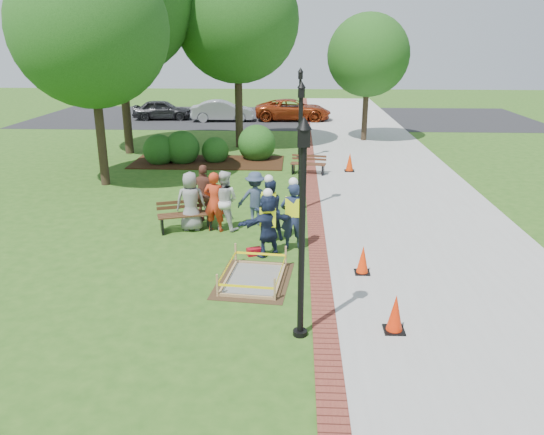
{
  "coord_description": "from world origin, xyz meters",
  "views": [
    {
      "loc": [
        1.13,
        -12.12,
        5.53
      ],
      "look_at": [
        0.5,
        1.2,
        1.0
      ],
      "focal_mm": 35.0,
      "sensor_mm": 36.0,
      "label": 1
    }
  ],
  "objects_px": {
    "lamp_near": "(302,215)",
    "hivis_worker_c": "(269,208)",
    "hivis_worker_a": "(268,223)",
    "hivis_worker_b": "(293,214)",
    "cone_front": "(395,314)",
    "bench_near": "(186,221)",
    "wet_concrete_pad": "(254,272)"
  },
  "relations": [
    {
      "from": "bench_near",
      "to": "hivis_worker_a",
      "type": "height_order",
      "value": "hivis_worker_a"
    },
    {
      "from": "bench_near",
      "to": "hivis_worker_b",
      "type": "height_order",
      "value": "hivis_worker_b"
    },
    {
      "from": "cone_front",
      "to": "hivis_worker_b",
      "type": "xyz_separation_m",
      "value": [
        -2.06,
        4.32,
        0.6
      ]
    },
    {
      "from": "lamp_near",
      "to": "hivis_worker_b",
      "type": "height_order",
      "value": "lamp_near"
    },
    {
      "from": "hivis_worker_b",
      "to": "bench_near",
      "type": "bearing_deg",
      "value": 158.14
    },
    {
      "from": "wet_concrete_pad",
      "to": "hivis_worker_a",
      "type": "height_order",
      "value": "hivis_worker_a"
    },
    {
      "from": "hivis_worker_c",
      "to": "cone_front",
      "type": "bearing_deg",
      "value": -60.76
    },
    {
      "from": "lamp_near",
      "to": "hivis_worker_a",
      "type": "relative_size",
      "value": 2.29
    },
    {
      "from": "hivis_worker_b",
      "to": "hivis_worker_c",
      "type": "relative_size",
      "value": 1.04
    },
    {
      "from": "hivis_worker_b",
      "to": "hivis_worker_c",
      "type": "xyz_separation_m",
      "value": [
        -0.69,
        0.59,
        -0.04
      ]
    },
    {
      "from": "bench_near",
      "to": "hivis_worker_b",
      "type": "xyz_separation_m",
      "value": [
        3.24,
        -1.3,
        0.71
      ]
    },
    {
      "from": "cone_front",
      "to": "hivis_worker_b",
      "type": "bearing_deg",
      "value": 115.5
    },
    {
      "from": "cone_front",
      "to": "hivis_worker_c",
      "type": "xyz_separation_m",
      "value": [
        -2.75,
        4.9,
        0.57
      ]
    },
    {
      "from": "cone_front",
      "to": "lamp_near",
      "type": "xyz_separation_m",
      "value": [
        -1.86,
        -0.21,
        2.09
      ]
    },
    {
      "from": "cone_front",
      "to": "hivis_worker_b",
      "type": "relative_size",
      "value": 0.4
    },
    {
      "from": "cone_front",
      "to": "hivis_worker_a",
      "type": "relative_size",
      "value": 0.43
    },
    {
      "from": "hivis_worker_a",
      "to": "cone_front",
      "type": "bearing_deg",
      "value": -54.46
    },
    {
      "from": "lamp_near",
      "to": "hivis_worker_a",
      "type": "bearing_deg",
      "value": 101.95
    },
    {
      "from": "hivis_worker_b",
      "to": "hivis_worker_c",
      "type": "distance_m",
      "value": 0.9
    },
    {
      "from": "hivis_worker_a",
      "to": "hivis_worker_b",
      "type": "distance_m",
      "value": 0.84
    },
    {
      "from": "wet_concrete_pad",
      "to": "hivis_worker_b",
      "type": "relative_size",
      "value": 1.22
    },
    {
      "from": "lamp_near",
      "to": "hivis_worker_c",
      "type": "bearing_deg",
      "value": 99.8
    },
    {
      "from": "wet_concrete_pad",
      "to": "hivis_worker_a",
      "type": "relative_size",
      "value": 1.33
    },
    {
      "from": "hivis_worker_a",
      "to": "hivis_worker_b",
      "type": "height_order",
      "value": "hivis_worker_b"
    },
    {
      "from": "bench_near",
      "to": "lamp_near",
      "type": "distance_m",
      "value": 7.11
    },
    {
      "from": "lamp_near",
      "to": "hivis_worker_b",
      "type": "relative_size",
      "value": 2.11
    },
    {
      "from": "bench_near",
      "to": "cone_front",
      "type": "relative_size",
      "value": 2.13
    },
    {
      "from": "hivis_worker_a",
      "to": "hivis_worker_b",
      "type": "xyz_separation_m",
      "value": [
        0.65,
        0.52,
        0.07
      ]
    },
    {
      "from": "wet_concrete_pad",
      "to": "hivis_worker_c",
      "type": "relative_size",
      "value": 1.27
    },
    {
      "from": "lamp_near",
      "to": "hivis_worker_b",
      "type": "xyz_separation_m",
      "value": [
        -0.2,
        4.53,
        -1.49
      ]
    },
    {
      "from": "bench_near",
      "to": "lamp_near",
      "type": "relative_size",
      "value": 0.4
    },
    {
      "from": "lamp_near",
      "to": "hivis_worker_c",
      "type": "relative_size",
      "value": 2.2
    }
  ]
}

